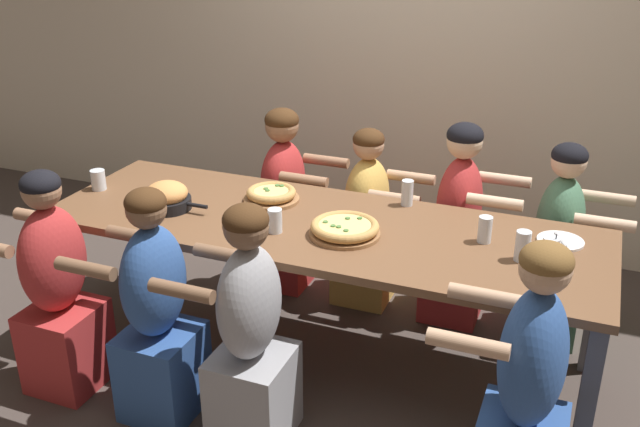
{
  "coord_description": "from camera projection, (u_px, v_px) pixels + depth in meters",
  "views": [
    {
      "loc": [
        1.16,
        -2.9,
        2.17
      ],
      "look_at": [
        0.0,
        0.0,
        0.81
      ],
      "focal_mm": 40.0,
      "sensor_mm": 36.0,
      "label": 1
    }
  ],
  "objects": [
    {
      "name": "diner_far_center",
      "position": [
        367.0,
        225.0,
        4.11
      ],
      "size": [
        0.51,
        0.4,
        1.05
      ],
      "rotation": [
        0.0,
        0.0,
        -1.57
      ],
      "color": "gold",
      "rests_on": "ground"
    },
    {
      "name": "drinking_glass_a",
      "position": [
        485.0,
        231.0,
        3.22
      ],
      "size": [
        0.06,
        0.06,
        0.12
      ],
      "color": "silver",
      "rests_on": "dining_table"
    },
    {
      "name": "cocktail_glass_blue",
      "position": [
        551.0,
        249.0,
        3.08
      ],
      "size": [
        0.07,
        0.07,
        0.12
      ],
      "color": "silver",
      "rests_on": "dining_table"
    },
    {
      "name": "dining_table",
      "position": [
        320.0,
        236.0,
        3.46
      ],
      "size": [
        2.71,
        0.9,
        0.76
      ],
      "color": "brown",
      "rests_on": "ground"
    },
    {
      "name": "drinking_glass_e",
      "position": [
        275.0,
        221.0,
        3.32
      ],
      "size": [
        0.07,
        0.07,
        0.11
      ],
      "color": "silver",
      "rests_on": "dining_table"
    },
    {
      "name": "empty_plate_a",
      "position": [
        560.0,
        241.0,
        3.23
      ],
      "size": [
        0.21,
        0.21,
        0.02
      ],
      "color": "white",
      "rests_on": "dining_table"
    },
    {
      "name": "drinking_glass_d",
      "position": [
        98.0,
        181.0,
        3.82
      ],
      "size": [
        0.08,
        0.08,
        0.11
      ],
      "color": "silver",
      "rests_on": "dining_table"
    },
    {
      "name": "skillet_bowl",
      "position": [
        167.0,
        197.0,
        3.57
      ],
      "size": [
        0.35,
        0.24,
        0.14
      ],
      "color": "black",
      "rests_on": "dining_table"
    },
    {
      "name": "diner_near_left",
      "position": [
        58.0,
        293.0,
        3.32
      ],
      "size": [
        0.51,
        0.4,
        1.11
      ],
      "rotation": [
        0.0,
        0.0,
        1.57
      ],
      "color": "#B22D2D",
      "rests_on": "ground"
    },
    {
      "name": "diner_near_midleft",
      "position": [
        157.0,
        317.0,
        3.14
      ],
      "size": [
        0.51,
        0.4,
        1.11
      ],
      "rotation": [
        0.0,
        0.0,
        1.57
      ],
      "color": "#2D5193",
      "rests_on": "ground"
    },
    {
      "name": "diner_far_right",
      "position": [
        556.0,
        252.0,
        3.74
      ],
      "size": [
        0.51,
        0.4,
        1.09
      ],
      "rotation": [
        0.0,
        0.0,
        -1.57
      ],
      "color": "#477556",
      "rests_on": "ground"
    },
    {
      "name": "pizza_board_main",
      "position": [
        271.0,
        195.0,
        3.67
      ],
      "size": [
        0.29,
        0.29,
        0.07
      ],
      "color": "#996B42",
      "rests_on": "dining_table"
    },
    {
      "name": "restaurant_back_panel",
      "position": [
        417.0,
        2.0,
        4.49
      ],
      "size": [
        10.0,
        0.06,
        3.2
      ],
      "primitive_type": "cube",
      "color": "beige",
      "rests_on": "ground"
    },
    {
      "name": "diner_near_center",
      "position": [
        250.0,
        338.0,
        2.98
      ],
      "size": [
        0.51,
        0.4,
        1.11
      ],
      "rotation": [
        0.0,
        0.0,
        1.57
      ],
      "color": "#99999E",
      "rests_on": "ground"
    },
    {
      "name": "diner_near_right",
      "position": [
        526.0,
        398.0,
        2.59
      ],
      "size": [
        0.51,
        0.4,
        1.15
      ],
      "rotation": [
        0.0,
        0.0,
        1.57
      ],
      "color": "#2D5193",
      "rests_on": "ground"
    },
    {
      "name": "ground_plane",
      "position": [
        320.0,
        355.0,
        3.73
      ],
      "size": [
        18.0,
        18.0,
        0.0
      ],
      "primitive_type": "plane",
      "color": "#423833",
      "rests_on": "ground"
    },
    {
      "name": "drinking_glass_b",
      "position": [
        523.0,
        246.0,
        3.05
      ],
      "size": [
        0.06,
        0.06,
        0.14
      ],
      "color": "silver",
      "rests_on": "dining_table"
    },
    {
      "name": "drinking_glass_c",
      "position": [
        407.0,
        194.0,
        3.61
      ],
      "size": [
        0.06,
        0.06,
        0.13
      ],
      "color": "silver",
      "rests_on": "dining_table"
    },
    {
      "name": "diner_far_midright",
      "position": [
        458.0,
        231.0,
        3.91
      ],
      "size": [
        0.51,
        0.4,
        1.14
      ],
      "rotation": [
        0.0,
        0.0,
        -1.57
      ],
      "color": "#B22D2D",
      "rests_on": "ground"
    },
    {
      "name": "empty_plate_b",
      "position": [
        244.0,
        225.0,
        3.4
      ],
      "size": [
        0.2,
        0.2,
        0.02
      ],
      "color": "white",
      "rests_on": "dining_table"
    },
    {
      "name": "diner_far_midleft",
      "position": [
        284.0,
        206.0,
        4.27
      ],
      "size": [
        0.51,
        0.4,
        1.11
      ],
      "rotation": [
        0.0,
        0.0,
        -1.57
      ],
      "color": "#B22D2D",
      "rests_on": "ground"
    },
    {
      "name": "pizza_board_second",
      "position": [
        345.0,
        229.0,
        3.29
      ],
      "size": [
        0.33,
        0.33,
        0.07
      ],
      "color": "#996B42",
      "rests_on": "dining_table"
    }
  ]
}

